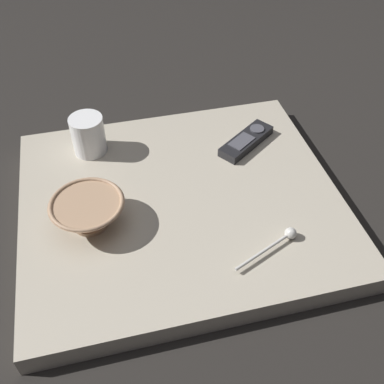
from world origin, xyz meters
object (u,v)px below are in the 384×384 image
teaspoon (283,238)px  cereal_bowl (88,211)px  tv_remote_near (246,141)px  coffee_mug (88,135)px

teaspoon → cereal_bowl: bearing=158.9°
tv_remote_near → teaspoon: bearing=-95.2°
coffee_mug → cereal_bowl: bearing=-95.0°
coffee_mug → teaspoon: 0.48m
coffee_mug → tv_remote_near: bearing=-10.3°
coffee_mug → teaspoon: size_ratio=0.64×
tv_remote_near → cereal_bowl: bearing=-156.6°
coffee_mug → tv_remote_near: 0.36m
cereal_bowl → coffee_mug: bearing=85.0°
cereal_bowl → teaspoon: (0.34, -0.13, -0.02)m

